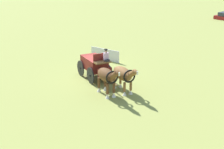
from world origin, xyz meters
TOP-DOWN VIEW (x-y plane):
  - ground_plane at (0.00, 0.00)m, footprint 220.00×220.00m
  - show_wagon at (0.15, -0.01)m, footprint 5.56×2.07m
  - draft_horse_near at (3.65, 0.16)m, footprint 3.20×1.21m
  - draft_horse_off at (3.48, -1.13)m, footprint 3.01×1.17m
  - sponsor_banner at (-3.59, 3.41)m, footprint 3.03×1.15m

SIDE VIEW (x-z plane):
  - ground_plane at x=0.00m, z-range 0.00..0.00m
  - sponsor_banner at x=-3.59m, z-range 0.00..1.10m
  - show_wagon at x=0.15m, z-range -0.19..2.53m
  - draft_horse_near at x=3.65m, z-range 0.22..2.39m
  - draft_horse_off at x=3.48m, z-range 0.26..2.52m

